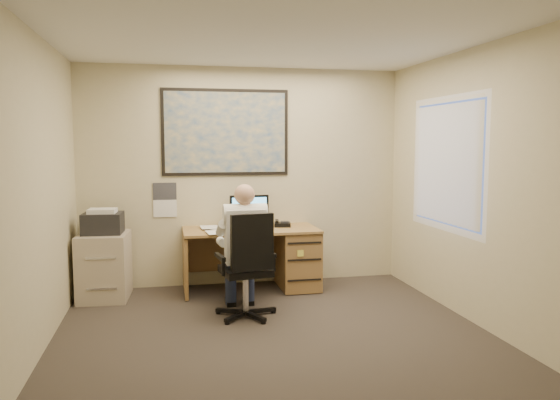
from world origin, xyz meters
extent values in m
cube|color=#322C27|center=(0.00, 0.00, 0.00)|extent=(4.00, 4.50, 0.00)
cube|color=white|center=(0.00, 0.00, 2.70)|extent=(4.00, 4.50, 0.00)
cube|color=beige|center=(0.00, 2.25, 1.35)|extent=(4.00, 0.00, 2.70)
cube|color=beige|center=(0.00, -2.25, 1.35)|extent=(4.00, 0.00, 2.70)
cube|color=beige|center=(-2.00, 0.00, 1.35)|extent=(0.00, 4.50, 2.70)
cube|color=beige|center=(2.00, 0.00, 1.35)|extent=(0.00, 4.50, 2.70)
cube|color=#A27C45|center=(0.03, 1.88, 0.73)|extent=(1.60, 0.75, 0.03)
cube|color=olive|center=(0.61, 1.88, 0.36)|extent=(0.45, 0.70, 0.70)
cube|color=olive|center=(-0.75, 1.88, 0.36)|extent=(0.04, 0.70, 0.70)
cube|color=olive|center=(0.03, 2.22, 0.45)|extent=(1.55, 0.03, 0.55)
cylinder|color=black|center=(0.03, 2.02, 0.76)|extent=(0.19, 0.19, 0.02)
cube|color=black|center=(0.03, 2.00, 0.96)|extent=(0.48, 0.06, 0.36)
cube|color=#50A7DB|center=(0.03, 1.98, 0.96)|extent=(0.42, 0.02, 0.31)
cube|color=#A27C45|center=(-0.10, 1.43, 0.66)|extent=(0.55, 0.30, 0.02)
cube|color=beige|center=(-0.10, 1.43, 0.68)|extent=(0.43, 0.14, 0.02)
cube|color=black|center=(0.44, 1.96, 0.77)|extent=(0.23, 0.21, 0.05)
cylinder|color=silver|center=(-0.22, 1.85, 0.83)|extent=(0.07, 0.07, 0.17)
cylinder|color=white|center=(-0.22, 1.93, 0.80)|extent=(0.08, 0.08, 0.10)
cube|color=white|center=(-0.42, 1.88, 0.76)|extent=(0.60, 0.56, 0.02)
cube|color=#1E4C93|center=(-0.22, 2.23, 1.90)|extent=(1.56, 0.03, 1.06)
cube|color=white|center=(-0.97, 2.24, 1.08)|extent=(0.28, 0.01, 0.42)
cube|color=#BDAE98|center=(-1.66, 1.87, 0.37)|extent=(0.58, 0.68, 0.75)
cube|color=black|center=(-1.66, 1.87, 0.87)|extent=(0.45, 0.40, 0.24)
cube|color=white|center=(-1.66, 1.85, 1.01)|extent=(0.32, 0.26, 0.05)
cylinder|color=silver|center=(-0.18, 0.89, 0.25)|extent=(0.06, 0.06, 0.41)
cube|color=black|center=(-0.18, 0.89, 0.48)|extent=(0.53, 0.53, 0.07)
cube|color=black|center=(-0.21, 0.66, 0.81)|extent=(0.43, 0.12, 0.56)
camera|label=1|loc=(-0.94, -4.51, 1.77)|focal=35.00mm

